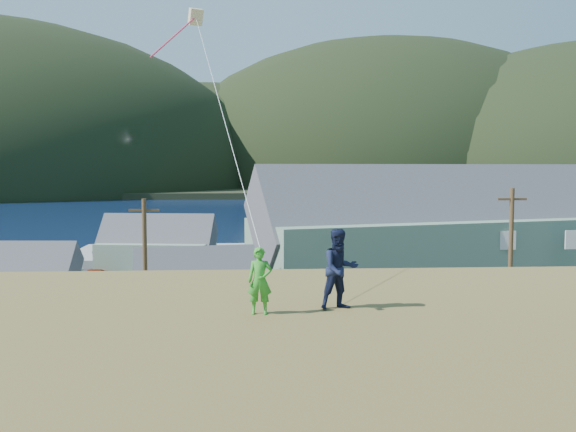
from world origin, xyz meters
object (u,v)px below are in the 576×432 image
Objects in this scene: kite_flyer_green at (260,281)px; kite_flyer_navy at (340,269)px; shed_palegreen_near at (10,284)px; lodge at (471,233)px; wharf at (191,255)px; shed_white at (196,291)px; shed_palegreen_far at (157,248)px.

kite_flyer_green is 0.81× the size of kite_flyer_navy.
lodge is at bearing 15.88° from shed_palegreen_near.
wharf is at bearing 125.08° from lodge.
shed_white is 28.01m from kite_flyer_green.
lodge is at bearing -10.74° from shed_palegreen_far.
shed_white is 5.86× the size of kite_flyer_green.
kite_flyer_green is (-18.01, -37.74, 3.03)m from lodge.
wharf is at bearing 88.04° from shed_palegreen_far.
kite_flyer_green is at bearing -83.34° from wharf.
shed_white is 4.72× the size of kite_flyer_navy.
kite_flyer_navy is at bearing 16.64° from kite_flyer_green.
kite_flyer_green is at bearing -71.34° from shed_palegreen_far.
lodge is 20.74× the size of kite_flyer_navy.
kite_flyer_navy reaches higher than wharf.
shed_white is (3.18, -31.34, 1.96)m from wharf.
kite_flyer_navy is at bearing -54.73° from shed_palegreen_near.
lodge is at bearing -39.95° from wharf.
shed_palegreen_far is at bearing 104.85° from kite_flyer_green.
shed_palegreen_far reaches higher than shed_palegreen_near.
kite_flyer_green is at bearing -57.62° from shed_palegreen_near.
wharf is at bearing 74.98° from shed_palegreen_near.
shed_palegreen_far is at bearing -99.88° from wharf.
lodge is 41.93m from kite_flyer_green.
shed_palegreen_near is 35.64m from kite_flyer_navy.
kite_flyer_green is (8.88, -46.82, 5.18)m from shed_palegreen_far.
lodge reaches higher than kite_flyer_navy.
kite_flyer_green reaches higher than wharf.
lodge is at bearing 16.98° from shed_white.
wharf is 59.29m from kite_flyer_navy.
shed_white is 27.95m from kite_flyer_navy.
kite_flyer_navy is at bearing -87.43° from shed_white.
lodge reaches higher than shed_palegreen_near.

